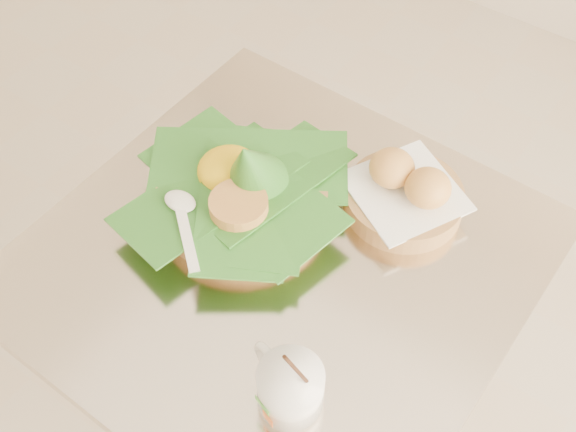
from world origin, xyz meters
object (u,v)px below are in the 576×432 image
Objects in this scene: cafe_table at (282,327)px; coffee_mug at (289,386)px; rice_basket at (242,188)px; bread_basket at (405,193)px.

cafe_table is 4.99× the size of coffee_mug.
rice_basket reaches higher than cafe_table.
cafe_table is at bearing 128.66° from coffee_mug.
coffee_mug is (0.25, -0.22, -0.00)m from rice_basket.
cafe_table is 3.50× the size of bread_basket.
coffee_mug reaches higher than bread_basket.
rice_basket is 2.26× the size of coffee_mug.
rice_basket reaches higher than bread_basket.
bread_basket is (0.10, 0.19, 0.26)m from cafe_table.
rice_basket is at bearing 138.22° from coffee_mug.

